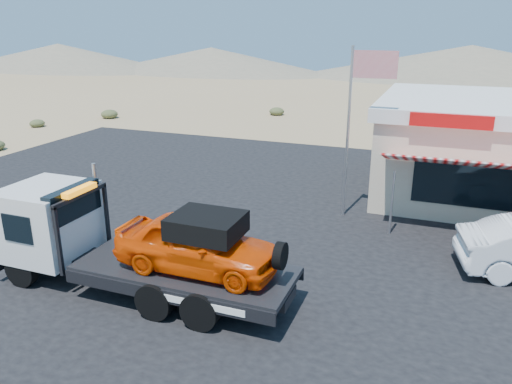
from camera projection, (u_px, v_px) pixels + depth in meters
The scene contains 6 objects.
ground at pixel (169, 244), 15.98m from camera, with size 120.00×120.00×0.00m, color #9F825A.
asphalt_lot at pixel (260, 219), 17.96m from camera, with size 32.00×24.00×0.02m, color black.
tow_truck at pixel (133, 240), 12.76m from camera, with size 7.93×2.35×2.65m.
flagpole at pixel (356, 114), 17.09m from camera, with size 1.55×0.10×6.00m.
desert_scrub at pixel (67, 138), 29.34m from camera, with size 26.69×33.07×0.67m.
distant_hills at pixel (313, 61), 67.49m from camera, with size 126.00×48.00×4.20m.
Camera 1 is at (7.82, -12.66, 6.68)m, focal length 35.00 mm.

